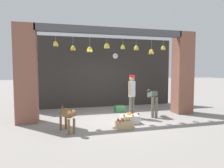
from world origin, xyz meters
name	(u,v)px	position (x,y,z in m)	size (l,w,h in m)	color
ground_plane	(115,119)	(0.00, 0.00, 0.00)	(60.00, 60.00, 0.00)	gray
shop_back_wall	(100,73)	(0.00, 2.54, 1.66)	(7.31, 0.12, 3.31)	#2D2B28
shop_pillar_left	(26,74)	(-3.01, 0.30, 1.66)	(0.70, 0.60, 3.31)	brown
shop_pillar_right	(183,73)	(3.01, 0.30, 1.66)	(0.70, 0.60, 3.31)	brown
storefront_awning	(114,33)	(0.00, 0.12, 3.12)	(5.41, 0.28, 0.94)	#4C4C51
dog	(68,114)	(-1.72, -1.13, 0.52)	(0.55, 0.96, 0.76)	brown
shopkeeper	(132,93)	(0.68, 0.05, 0.94)	(0.31, 0.30, 1.60)	#6B665B
worker_stooping	(153,99)	(1.52, 0.00, 0.68)	(0.30, 0.78, 1.02)	#6B665B
fruit_crate_oranges	(130,119)	(0.33, -0.70, 0.14)	(0.59, 0.41, 0.34)	silver
fruit_crate_apples	(124,124)	(-0.04, -1.23, 0.13)	(0.49, 0.33, 0.31)	tan
produce_box_green	(120,109)	(0.55, 1.13, 0.13)	(0.42, 0.37, 0.26)	#42844C
water_bottle	(139,117)	(0.79, -0.36, 0.11)	(0.07, 0.07, 0.24)	#2D60AD
wall_clock	(115,56)	(0.72, 2.47, 2.46)	(0.27, 0.03, 0.27)	black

